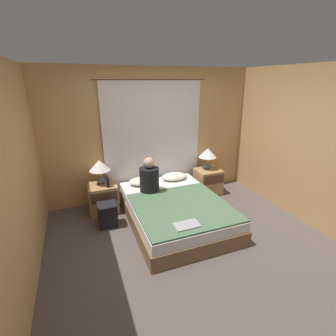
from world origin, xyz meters
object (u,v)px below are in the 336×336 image
object	(u,v)px
lamp_left	(100,167)
pillow_left	(142,181)
backpack_on_floor	(108,213)
beer_bottle_on_left_stand	(108,182)
person_left_in_bed	(149,178)
nightstand_left	(103,198)
nightstand_right	(208,181)
lamp_right	(208,154)
laptop_on_bed	(187,225)
bed	(175,210)
pillow_right	(174,176)

from	to	relation	value
lamp_left	pillow_left	size ratio (longest dim) A/B	0.87
pillow_left	backpack_on_floor	xyz separation A→B (m)	(-0.74, -0.56, -0.24)
lamp_left	beer_bottle_on_left_stand	world-z (taller)	lamp_left
person_left_in_bed	nightstand_left	bearing A→B (deg)	157.24
lamp_left	person_left_in_bed	bearing A→B (deg)	-27.38
backpack_on_floor	person_left_in_bed	bearing A→B (deg)	13.13
nightstand_right	lamp_right	bearing A→B (deg)	90.00
beer_bottle_on_left_stand	laptop_on_bed	xyz separation A→B (m)	(0.82, -1.44, -0.17)
bed	backpack_on_floor	world-z (taller)	bed
lamp_right	lamp_left	bearing A→B (deg)	180.00
bed	person_left_in_bed	xyz separation A→B (m)	(-0.30, 0.44, 0.46)
nightstand_left	beer_bottle_on_left_stand	world-z (taller)	beer_bottle_on_left_stand
pillow_left	person_left_in_bed	size ratio (longest dim) A/B	0.80
nightstand_left	person_left_in_bed	xyz separation A→B (m)	(0.78, -0.33, 0.40)
pillow_right	lamp_left	bearing A→B (deg)	178.97
nightstand_right	nightstand_left	bearing A→B (deg)	180.00
nightstand_left	pillow_right	distance (m)	1.42
beer_bottle_on_left_stand	backpack_on_floor	size ratio (longest dim) A/B	0.57
nightstand_left	lamp_left	xyz separation A→B (m)	(0.00, 0.08, 0.57)
bed	lamp_right	bearing A→B (deg)	38.07
bed	backpack_on_floor	xyz separation A→B (m)	(-1.07, 0.26, 0.03)
bed	beer_bottle_on_left_stand	size ratio (longest dim) A/B	9.12
backpack_on_floor	bed	bearing A→B (deg)	-13.59
laptop_on_bed	backpack_on_floor	xyz separation A→B (m)	(-0.91, 1.06, -0.21)
pillow_left	pillow_right	bearing A→B (deg)	0.00
pillow_left	laptop_on_bed	distance (m)	1.63
laptop_on_bed	bed	bearing A→B (deg)	78.61
person_left_in_bed	beer_bottle_on_left_stand	bearing A→B (deg)	163.93
bed	lamp_left	bearing A→B (deg)	141.93
pillow_left	laptop_on_bed	bearing A→B (deg)	-84.19
nightstand_right	laptop_on_bed	xyz separation A→B (m)	(-1.24, -1.57, 0.18)
nightstand_right	beer_bottle_on_left_stand	size ratio (longest dim) A/B	2.27
nightstand_left	lamp_right	bearing A→B (deg)	2.04
nightstand_left	person_left_in_bed	distance (m)	0.93
bed	laptop_on_bed	xyz separation A→B (m)	(-0.16, -0.80, 0.24)
lamp_right	laptop_on_bed	world-z (taller)	lamp_right
backpack_on_floor	laptop_on_bed	bearing A→B (deg)	-49.44
lamp_left	pillow_right	world-z (taller)	lamp_left
pillow_left	nightstand_right	bearing A→B (deg)	-2.10
lamp_right	pillow_left	bearing A→B (deg)	-178.97
lamp_right	person_left_in_bed	distance (m)	1.44
beer_bottle_on_left_stand	backpack_on_floor	xyz separation A→B (m)	(-0.09, -0.38, -0.38)
bed	nightstand_left	size ratio (longest dim) A/B	4.01
nightstand_right	laptop_on_bed	size ratio (longest dim) A/B	1.49
nightstand_right	beer_bottle_on_left_stand	distance (m)	2.09
nightstand_left	lamp_left	bearing A→B (deg)	90.00
nightstand_right	lamp_right	world-z (taller)	lamp_right
nightstand_right	pillow_left	world-z (taller)	pillow_left
lamp_right	pillow_right	bearing A→B (deg)	-178.08
nightstand_left	backpack_on_floor	xyz separation A→B (m)	(0.00, -0.51, -0.04)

